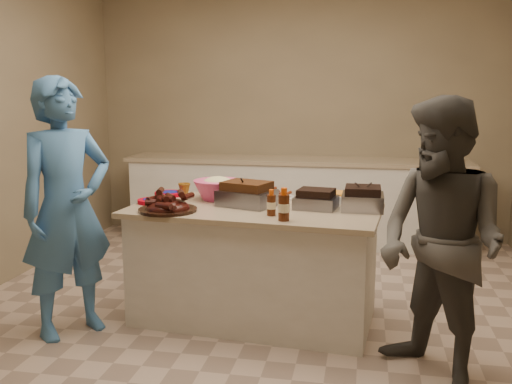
% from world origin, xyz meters
% --- Properties ---
extents(room, '(4.50, 5.00, 2.70)m').
position_xyz_m(room, '(0.00, 0.00, 0.00)').
color(room, '#8F7E5F').
rests_on(room, ground).
extents(back_counter, '(3.60, 0.64, 0.90)m').
position_xyz_m(back_counter, '(0.00, 2.20, 0.45)').
color(back_counter, silver).
rests_on(back_counter, ground).
extents(island, '(1.79, 1.06, 0.81)m').
position_xyz_m(island, '(-0.02, 0.04, 0.00)').
color(island, silver).
rests_on(island, ground).
extents(rib_platter, '(0.52, 0.52, 0.16)m').
position_xyz_m(rib_platter, '(-0.57, -0.19, 0.81)').
color(rib_platter, '#3A100B').
rests_on(rib_platter, island).
extents(pulled_pork_tray, '(0.44, 0.38, 0.11)m').
position_xyz_m(pulled_pork_tray, '(-0.08, 0.09, 0.81)').
color(pulled_pork_tray, '#47230F').
rests_on(pulled_pork_tray, island).
extents(brisket_tray, '(0.31, 0.27, 0.08)m').
position_xyz_m(brisket_tray, '(0.41, 0.08, 0.81)').
color(brisket_tray, black).
rests_on(brisket_tray, island).
extents(roasting_pan, '(0.28, 0.28, 0.11)m').
position_xyz_m(roasting_pan, '(0.72, 0.10, 0.81)').
color(roasting_pan, gray).
rests_on(roasting_pan, island).
extents(coleslaw_bowl, '(0.40, 0.40, 0.25)m').
position_xyz_m(coleslaw_bowl, '(-0.34, 0.27, 0.81)').
color(coleslaw_bowl, '#E44782').
rests_on(coleslaw_bowl, island).
extents(sausage_plate, '(0.33, 0.33, 0.05)m').
position_xyz_m(sausage_plate, '(0.07, 0.39, 0.81)').
color(sausage_plate, silver).
rests_on(sausage_plate, island).
extents(mac_cheese_dish, '(0.31, 0.24, 0.08)m').
position_xyz_m(mac_cheese_dish, '(0.55, 0.34, 0.81)').
color(mac_cheese_dish, orange).
rests_on(mac_cheese_dish, island).
extents(bbq_bottle_a, '(0.08, 0.08, 0.21)m').
position_xyz_m(bbq_bottle_a, '(0.24, -0.32, 0.81)').
color(bbq_bottle_a, '#401A0A').
rests_on(bbq_bottle_a, island).
extents(bbq_bottle_b, '(0.06, 0.06, 0.17)m').
position_xyz_m(bbq_bottle_b, '(0.14, -0.19, 0.81)').
color(bbq_bottle_b, '#401A0A').
rests_on(bbq_bottle_b, island).
extents(mustard_bottle, '(0.04, 0.04, 0.11)m').
position_xyz_m(mustard_bottle, '(-0.08, 0.15, 0.81)').
color(mustard_bottle, '#D3B902').
rests_on(mustard_bottle, island).
extents(sauce_bowl, '(0.14, 0.05, 0.13)m').
position_xyz_m(sauce_bowl, '(-0.09, 0.16, 0.81)').
color(sauce_bowl, silver).
rests_on(sauce_bowl, island).
extents(plate_stack_large, '(0.25, 0.25, 0.03)m').
position_xyz_m(plate_stack_large, '(-0.75, 0.36, 0.81)').
color(plate_stack_large, '#AB0011').
rests_on(plate_stack_large, island).
extents(plate_stack_small, '(0.22, 0.22, 0.03)m').
position_xyz_m(plate_stack_small, '(-0.78, 0.05, 0.81)').
color(plate_stack_small, '#AB0011').
rests_on(plate_stack_small, island).
extents(plastic_cup, '(0.10, 0.10, 0.10)m').
position_xyz_m(plastic_cup, '(-0.65, 0.42, 0.81)').
color(plastic_cup, brown).
rests_on(plastic_cup, island).
extents(basket_stack, '(0.20, 0.16, 0.09)m').
position_xyz_m(basket_stack, '(-0.14, 0.41, 0.81)').
color(basket_stack, '#AB0011').
rests_on(basket_stack, island).
extents(guest_blue, '(1.74, 1.52, 0.41)m').
position_xyz_m(guest_blue, '(-1.18, -0.42, 0.00)').
color(guest_blue, teal).
rests_on(guest_blue, ground).
extents(guest_gray, '(1.71, 1.63, 0.60)m').
position_xyz_m(guest_gray, '(1.15, -0.65, 0.00)').
color(guest_gray, '#4E4C46').
rests_on(guest_gray, ground).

